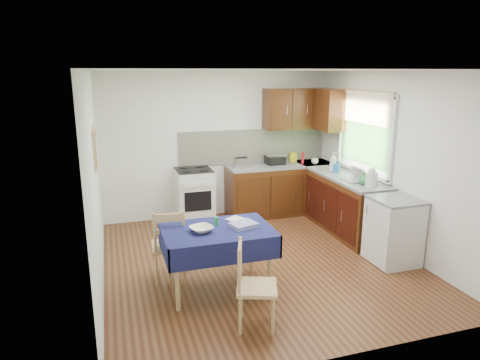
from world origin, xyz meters
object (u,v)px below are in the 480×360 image
object	(u,v)px
chair_far	(169,243)
chair_near	(252,283)
toaster	(241,163)
kettle	(372,178)
sandwich_press	(275,159)
dish_rack	(358,179)
dining_table	(217,238)

from	to	relation	value
chair_far	chair_near	world-z (taller)	chair_far
toaster	kettle	world-z (taller)	kettle
toaster	sandwich_press	xyz separation A→B (m)	(0.65, 0.09, 0.00)
dish_rack	dining_table	bearing A→B (deg)	-144.66
chair_near	dish_rack	xyz separation A→B (m)	(2.28, 1.79, 0.46)
dining_table	chair_far	size ratio (longest dim) A/B	1.34
sandwich_press	dish_rack	world-z (taller)	dish_rack
dish_rack	toaster	bearing A→B (deg)	149.62
kettle	dining_table	bearing A→B (deg)	-165.96
dining_table	dish_rack	size ratio (longest dim) A/B	2.94
chair_far	chair_near	distance (m)	1.35
toaster	sandwich_press	size ratio (longest dim) A/B	0.78
dining_table	toaster	bearing A→B (deg)	71.59
chair_near	toaster	bearing A→B (deg)	3.62
dining_table	sandwich_press	bearing A→B (deg)	60.69
sandwich_press	kettle	size ratio (longest dim) A/B	1.13
chair_far	chair_near	size ratio (longest dim) A/B	1.05
chair_near	sandwich_press	xyz separation A→B (m)	(1.52, 3.24, 0.52)
toaster	sandwich_press	distance (m)	0.65
dining_table	chair_near	xyz separation A→B (m)	(0.14, -0.82, -0.18)
dining_table	chair_far	distance (m)	0.64
dining_table	kettle	xyz separation A→B (m)	(2.40, 0.60, 0.38)
toaster	kettle	bearing A→B (deg)	-66.46
toaster	dining_table	bearing A→B (deg)	-128.68
toaster	dish_rack	distance (m)	1.96
dining_table	chair_far	bearing A→B (deg)	148.82
chair_near	toaster	xyz separation A→B (m)	(0.88, 3.14, 0.52)
dining_table	toaster	size ratio (longest dim) A/B	5.10
dining_table	chair_far	xyz separation A→B (m)	(-0.50, 0.37, -0.16)
sandwich_press	dish_rack	size ratio (longest dim) A/B	0.74
chair_near	toaster	size ratio (longest dim) A/B	3.63
chair_near	dish_rack	distance (m)	2.94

